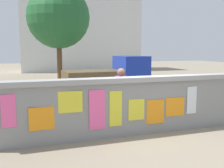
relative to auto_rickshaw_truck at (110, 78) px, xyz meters
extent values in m
plane|color=gray|center=(-0.49, 3.23, -0.90)|extent=(60.00, 60.00, 0.00)
cube|color=gray|center=(-0.49, -4.77, -0.23)|extent=(7.82, 0.30, 1.34)
cube|color=#999999|center=(-0.49, -4.77, 0.50)|extent=(8.02, 0.42, 0.12)
cube|color=#F9599E|center=(-3.89, -4.93, -0.05)|extent=(0.30, 0.02, 0.71)
cube|color=orange|center=(-3.22, -4.93, -0.27)|extent=(0.55, 0.04, 0.51)
cube|color=yellow|center=(-2.58, -4.93, 0.06)|extent=(0.55, 0.04, 0.49)
cube|color=#F9599E|center=(-1.96, -4.93, -0.17)|extent=(0.38, 0.03, 0.94)
cube|color=yellow|center=(-1.50, -4.93, -0.17)|extent=(0.31, 0.02, 0.86)
cube|color=yellow|center=(-0.96, -4.93, -0.24)|extent=(0.42, 0.01, 0.52)
cube|color=orange|center=(-0.44, -4.93, -0.33)|extent=(0.49, 0.02, 0.61)
cube|color=orange|center=(0.13, -4.93, -0.24)|extent=(0.54, 0.02, 0.49)
cube|color=silver|center=(0.63, -4.93, -0.10)|extent=(0.30, 0.03, 0.72)
cylinder|color=black|center=(1.05, 0.71, -0.55)|extent=(0.71, 0.24, 0.70)
cylinder|color=black|center=(1.13, -0.59, -0.55)|extent=(0.71, 0.24, 0.70)
cylinder|color=black|center=(-1.44, 0.57, -0.55)|extent=(0.71, 0.24, 0.70)
cylinder|color=black|center=(-1.37, -0.73, -0.55)|extent=(0.71, 0.24, 0.70)
cube|color=#1933A5|center=(0.99, 0.05, 0.20)|extent=(1.28, 1.56, 1.50)
cube|color=brown|center=(-0.81, -0.04, -0.10)|extent=(2.48, 1.63, 0.90)
cylinder|color=black|center=(-3.47, -2.90, -0.60)|extent=(0.60, 0.13, 0.60)
cylinder|color=black|center=(-2.17, -2.97, -0.60)|extent=(0.61, 0.15, 0.60)
cube|color=#1933A5|center=(-2.82, -2.94, -0.32)|extent=(1.01, 0.29, 0.32)
cube|color=black|center=(-2.62, -2.95, -0.14)|extent=(0.57, 0.25, 0.10)
cube|color=#262626|center=(-3.37, -2.91, -0.05)|extent=(0.07, 0.56, 0.03)
cylinder|color=black|center=(2.28, -3.39, -0.57)|extent=(0.65, 0.17, 0.66)
cylinder|color=black|center=(3.30, -3.17, -0.57)|extent=(0.65, 0.17, 0.66)
cube|color=red|center=(2.79, -3.28, -0.39)|extent=(0.94, 0.23, 0.06)
cylinder|color=red|center=(2.94, -3.25, -0.17)|extent=(0.04, 0.04, 0.40)
cube|color=black|center=(2.94, -3.25, 0.03)|extent=(0.21, 0.12, 0.05)
cube|color=black|center=(2.33, -3.38, -0.02)|extent=(0.13, 0.44, 0.03)
cylinder|color=black|center=(-4.14, -0.69, -0.57)|extent=(0.66, 0.15, 0.66)
cylinder|color=black|center=(-3.11, -0.51, -0.57)|extent=(0.66, 0.15, 0.66)
cube|color=#197233|center=(-3.62, -0.60, -0.39)|extent=(0.94, 0.20, 0.06)
cylinder|color=#197233|center=(-3.48, -0.58, -0.17)|extent=(0.03, 0.03, 0.40)
cube|color=black|center=(-3.48, -0.58, 0.03)|extent=(0.21, 0.11, 0.05)
cube|color=black|center=(-4.09, -0.68, -0.02)|extent=(0.11, 0.44, 0.03)
cylinder|color=purple|center=(-0.93, -4.01, -0.50)|extent=(0.12, 0.12, 0.80)
cylinder|color=purple|center=(-1.08, -3.92, -0.50)|extent=(0.12, 0.12, 0.80)
cylinder|color=purple|center=(-1.00, -3.96, 0.20)|extent=(0.47, 0.47, 0.60)
sphere|color=#8C664C|center=(-1.00, -3.96, 0.61)|extent=(0.22, 0.22, 0.22)
cylinder|color=brown|center=(-1.28, 7.00, 0.51)|extent=(0.33, 0.33, 2.82)
sphere|color=#215C2D|center=(-1.28, 7.00, 3.36)|extent=(4.11, 4.11, 4.11)
cube|color=silver|center=(2.17, 16.56, 2.75)|extent=(12.01, 4.34, 7.29)
camera|label=1|loc=(-3.53, -10.63, 1.22)|focal=41.52mm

